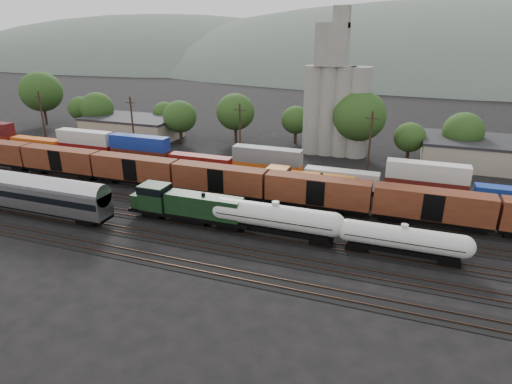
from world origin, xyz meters
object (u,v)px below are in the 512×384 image
(tank_car_a, at_px, (275,218))
(green_locomotive, at_px, (183,205))
(passenger_coach, at_px, (30,192))
(orange_locomotive, at_px, (303,182))
(grain_silo, at_px, (335,101))

(tank_car_a, bearing_deg, green_locomotive, 180.00)
(green_locomotive, height_order, tank_car_a, green_locomotive)
(green_locomotive, distance_m, passenger_coach, 22.08)
(green_locomotive, bearing_deg, orange_locomotive, 49.27)
(orange_locomotive, bearing_deg, tank_car_a, -89.46)
(passenger_coach, relative_size, grain_silo, 0.88)
(orange_locomotive, bearing_deg, green_locomotive, -130.73)
(orange_locomotive, xyz_separation_m, grain_silo, (-0.18, 26.00, 8.88))
(green_locomotive, relative_size, passenger_coach, 0.69)
(passenger_coach, relative_size, orange_locomotive, 1.54)
(green_locomotive, xyz_separation_m, passenger_coach, (-21.49, -5.00, 0.88))
(green_locomotive, height_order, passenger_coach, passenger_coach)
(passenger_coach, bearing_deg, orange_locomotive, 30.17)
(green_locomotive, relative_size, orange_locomotive, 1.07)
(grain_silo, bearing_deg, orange_locomotive, -89.60)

